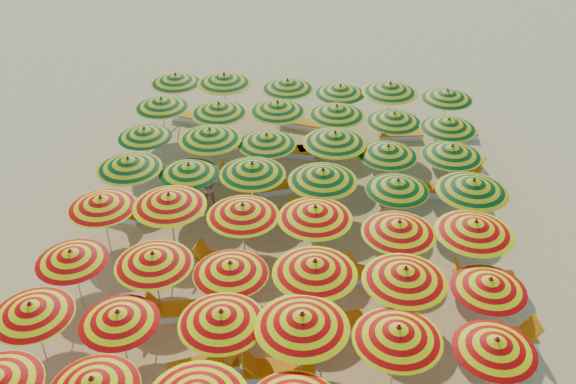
{
  "coord_description": "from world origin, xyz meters",
  "views": [
    {
      "loc": [
        1.88,
        -15.11,
        12.33
      ],
      "look_at": [
        0.0,
        0.5,
        1.6
      ],
      "focal_mm": 40.0,
      "sensor_mm": 36.0,
      "label": 1
    }
  ],
  "objects_px": {
    "umbrella_42": "(176,79)",
    "umbrella_30": "(145,133)",
    "umbrella_36": "(162,103)",
    "beachgoer_a": "(388,206)",
    "umbrella_9": "(302,320)",
    "umbrella_8": "(221,317)",
    "umbrella_7": "(118,317)",
    "lounger_4": "(205,366)",
    "umbrella_1": "(93,384)",
    "umbrella_43": "(224,79)",
    "umbrella_47": "(447,95)",
    "lounger_6": "(179,311)",
    "lounger_22": "(399,134)",
    "lounger_14": "(201,175)",
    "lounger_17": "(294,151)",
    "umbrella_21": "(315,212)",
    "umbrella_16": "(405,274)",
    "umbrella_27": "(323,175)",
    "lounger_8": "(504,338)",
    "beachgoer_b": "(208,186)",
    "umbrella_13": "(153,259)",
    "umbrella_10": "(398,333)",
    "umbrella_41": "(448,124)",
    "umbrella_12": "(71,256)",
    "lounger_10": "(372,277)",
    "umbrella_32": "(267,139)",
    "umbrella_31": "(210,134)",
    "umbrella_34": "(388,150)",
    "umbrella_14": "(230,268)",
    "umbrella_40": "(394,117)",
    "umbrella_35": "(452,151)",
    "lounger_7": "(332,326)",
    "umbrella_33": "(335,138)",
    "lounger_5": "(277,369)",
    "umbrella_18": "(101,202)",
    "lounger_15": "(281,186)",
    "lounger_18": "(322,148)",
    "lounger_19": "(459,167)",
    "umbrella_39": "(337,110)",
    "umbrella_26": "(252,169)",
    "lounger_23": "(454,132)",
    "umbrella_45": "(340,89)",
    "umbrella_6": "(31,309)",
    "lounger_20": "(193,117)",
    "umbrella_22": "(399,227)",
    "lounger_12": "(119,212)",
    "lounger_9": "(224,262)",
    "umbrella_44": "(288,84)",
    "umbrella_46": "(390,88)",
    "umbrella_37": "(219,108)",
    "umbrella_15": "(315,267)",
    "umbrella_28": "(398,185)",
    "lounger_13": "(273,215)"
  },
  "relations": [
    {
      "from": "umbrella_18",
      "to": "umbrella_34",
      "type": "distance_m",
      "value": 9.02
    },
    {
      "from": "umbrella_9",
      "to": "lounger_15",
      "type": "bearing_deg",
      "value": 100.71
    },
    {
      "from": "lounger_17",
      "to": "lounger_22",
      "type": "height_order",
      "value": "same"
    },
    {
      "from": "umbrella_21",
      "to": "lounger_17",
      "type": "xyz_separation_m",
      "value": [
        -1.28,
        6.23,
        -1.8
      ]
    },
    {
      "from": "umbrella_9",
      "to": "umbrella_8",
      "type": "bearing_deg",
      "value": 179.42
    },
    {
      "from": "umbrella_10",
      "to": "umbrella_44",
      "type": "bearing_deg",
      "value": 107.55
    },
    {
      "from": "umbrella_31",
      "to": "umbrella_34",
      "type": "xyz_separation_m",
      "value": [
        5.86,
        -0.1,
        -0.16
      ]
    },
    {
      "from": "umbrella_14",
      "to": "umbrella_34",
      "type": "distance_m",
      "value": 7.36
    },
    {
      "from": "umbrella_9",
      "to": "lounger_14",
      "type": "bearing_deg",
      "value": 117.78
    },
    {
      "from": "umbrella_8",
      "to": "umbrella_47",
      "type": "height_order",
      "value": "umbrella_8"
    },
    {
      "from": "umbrella_13",
      "to": "umbrella_36",
      "type": "bearing_deg",
      "value": 104.79
    },
    {
      "from": "umbrella_33",
      "to": "umbrella_41",
      "type": "xyz_separation_m",
      "value": [
        3.82,
        1.73,
        -0.16
      ]
    },
    {
      "from": "umbrella_18",
      "to": "lounger_15",
      "type": "distance_m",
      "value": 6.3
    },
    {
      "from": "umbrella_10",
      "to": "umbrella_32",
      "type": "bearing_deg",
      "value": 116.68
    },
    {
      "from": "umbrella_6",
      "to": "lounger_15",
      "type": "height_order",
      "value": "umbrella_6"
    },
    {
      "from": "umbrella_12",
      "to": "lounger_10",
      "type": "relative_size",
      "value": 1.11
    },
    {
      "from": "umbrella_22",
      "to": "lounger_4",
      "type": "relative_size",
      "value": 1.35
    },
    {
      "from": "umbrella_7",
      "to": "lounger_4",
      "type": "xyz_separation_m",
      "value": [
        1.87,
        0.14,
        -1.58
      ]
    },
    {
      "from": "umbrella_8",
      "to": "umbrella_26",
      "type": "relative_size",
      "value": 0.91
    },
    {
      "from": "lounger_13",
      "to": "lounger_15",
      "type": "relative_size",
      "value": 1.0
    },
    {
      "from": "umbrella_10",
      "to": "umbrella_41",
      "type": "distance_m",
      "value": 10.23
    },
    {
      "from": "umbrella_36",
      "to": "umbrella_42",
      "type": "distance_m",
      "value": 2.07
    },
    {
      "from": "umbrella_21",
      "to": "lounger_15",
      "type": "relative_size",
      "value": 1.26
    },
    {
      "from": "umbrella_42",
      "to": "umbrella_30",
      "type": "bearing_deg",
      "value": -90.0
    },
    {
      "from": "umbrella_37",
      "to": "beachgoer_b",
      "type": "distance_m",
      "value": 3.41
    },
    {
      "from": "lounger_14",
      "to": "lounger_15",
      "type": "xyz_separation_m",
      "value": [
        2.88,
        -0.35,
        0.0
      ]
    },
    {
      "from": "umbrella_1",
      "to": "umbrella_39",
      "type": "xyz_separation_m",
      "value": [
        4.24,
        12.47,
        0.12
      ]
    },
    {
      "from": "umbrella_32",
      "to": "lounger_6",
      "type": "distance_m",
      "value": 6.82
    },
    {
      "from": "umbrella_32",
      "to": "lounger_5",
      "type": "relative_size",
      "value": 1.28
    },
    {
      "from": "beachgoer_b",
      "to": "umbrella_42",
      "type": "bearing_deg",
      "value": -55.95
    },
    {
      "from": "umbrella_40",
      "to": "lounger_20",
      "type": "distance_m",
      "value": 8.41
    },
    {
      "from": "umbrella_16",
      "to": "umbrella_27",
      "type": "distance_m",
      "value": 4.76
    },
    {
      "from": "umbrella_21",
      "to": "umbrella_43",
      "type": "relative_size",
      "value": 0.93
    },
    {
      "from": "umbrella_26",
      "to": "umbrella_1",
      "type": "bearing_deg",
      "value": -102.99
    },
    {
      "from": "lounger_23",
      "to": "umbrella_45",
      "type": "bearing_deg",
      "value": -1.01
    },
    {
      "from": "umbrella_9",
      "to": "lounger_5",
      "type": "relative_size",
      "value": 1.49
    },
    {
      "from": "umbrella_40",
      "to": "umbrella_41",
      "type": "distance_m",
      "value": 1.87
    },
    {
      "from": "lounger_18",
      "to": "lounger_19",
      "type": "relative_size",
      "value": 1.0
    },
    {
      "from": "umbrella_35",
      "to": "umbrella_46",
      "type": "bearing_deg",
      "value": 114.95
    },
    {
      "from": "umbrella_12",
      "to": "lounger_17",
      "type": "bearing_deg",
      "value": 60.88
    },
    {
      "from": "lounger_22",
      "to": "lounger_14",
      "type": "bearing_deg",
      "value": 19.56
    },
    {
      "from": "umbrella_1",
      "to": "umbrella_43",
      "type": "distance_m",
      "value": 14.45
    },
    {
      "from": "lounger_8",
      "to": "beachgoer_b",
      "type": "height_order",
      "value": "beachgoer_b"
    },
    {
      "from": "umbrella_47",
      "to": "lounger_6",
      "type": "height_order",
      "value": "umbrella_47"
    },
    {
      "from": "umbrella_36",
      "to": "beachgoer_a",
      "type": "xyz_separation_m",
      "value": [
        8.26,
        -3.9,
        -1.16
      ]
    },
    {
      "from": "umbrella_14",
      "to": "lounger_4",
      "type": "height_order",
      "value": "umbrella_14"
    },
    {
      "from": "lounger_12",
      "to": "lounger_9",
      "type": "bearing_deg",
      "value": -14.17
    },
    {
      "from": "umbrella_26",
      "to": "umbrella_36",
      "type": "bearing_deg",
      "value": 134.26
    },
    {
      "from": "umbrella_15",
      "to": "umbrella_28",
      "type": "relative_size",
      "value": 1.15
    },
    {
      "from": "umbrella_35",
      "to": "lounger_7",
      "type": "bearing_deg",
      "value": -117.43
    }
  ]
}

